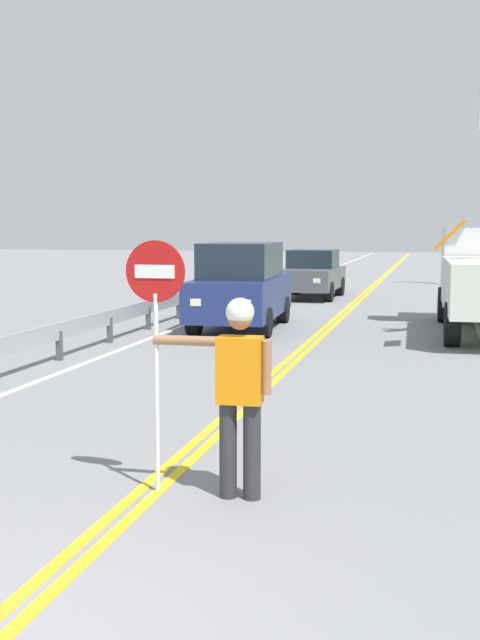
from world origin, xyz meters
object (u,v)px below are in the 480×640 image
Objects in this scene: flagger_worker at (239,385)px; oncoming_suv_nearest at (241,285)px; stop_sign_paddle at (156,309)px; oncoming_sedan_second at (312,274)px.

flagger_worker is 11.94m from oncoming_suv_nearest.
stop_sign_paddle is at bearing -177.73° from flagger_worker.
flagger_worker is 0.39× the size of oncoming_suv_nearest.
oncoming_suv_nearest is 1.13× the size of oncoming_sedan_second.
stop_sign_paddle is 0.50× the size of oncoming_suv_nearest.
stop_sign_paddle is at bearing -79.61° from oncoming_suv_nearest.
stop_sign_paddle reaches higher than oncoming_suv_nearest.
oncoming_sedan_second is at bearing 97.12° from flagger_worker.
stop_sign_paddle reaches higher than flagger_worker.
stop_sign_paddle is 0.56× the size of oncoming_sedan_second.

